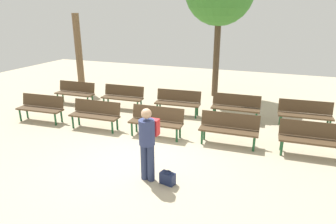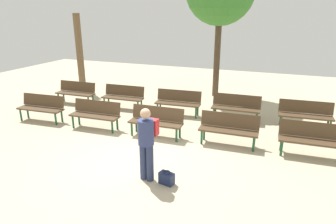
# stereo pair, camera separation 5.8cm
# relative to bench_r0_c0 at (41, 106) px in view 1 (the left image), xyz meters

# --- Properties ---
(ground_plane) EXTENTS (25.45, 25.45, 0.00)m
(ground_plane) POSITION_rel_bench_r0_c0_xyz_m (4.23, -1.36, -0.50)
(ground_plane) COLOR #BCAD8E
(bench_r0_c0) EXTENTS (1.63, 0.58, 0.87)m
(bench_r0_c0) POSITION_rel_bench_r0_c0_xyz_m (0.00, 0.00, 0.00)
(bench_r0_c0) COLOR #4C3823
(bench_r0_c0) RESTS_ON ground_plane
(bench_r0_c1) EXTENTS (1.62, 0.55, 0.87)m
(bench_r0_c1) POSITION_rel_bench_r0_c0_xyz_m (2.09, 0.07, 0.00)
(bench_r0_c1) COLOR #4C3823
(bench_r0_c1) RESTS_ON ground_plane
(bench_r0_c2) EXTENTS (1.61, 0.53, 0.87)m
(bench_r0_c2) POSITION_rel_bench_r0_c0_xyz_m (4.12, 0.19, 0.00)
(bench_r0_c2) COLOR #4C3823
(bench_r0_c2) RESTS_ON ground_plane
(bench_r0_c3) EXTENTS (1.61, 0.53, 0.87)m
(bench_r0_c3) POSITION_rel_bench_r0_c0_xyz_m (6.22, 0.36, 0.00)
(bench_r0_c3) COLOR #4C3823
(bench_r0_c3) RESTS_ON ground_plane
(bench_r0_c4) EXTENTS (1.62, 0.56, 0.87)m
(bench_r0_c4) POSITION_rel_bench_r0_c0_xyz_m (8.31, 0.42, 0.00)
(bench_r0_c4) COLOR #4C3823
(bench_r0_c4) RESTS_ON ground_plane
(bench_r1_c0) EXTENTS (1.62, 0.53, 0.87)m
(bench_r1_c0) POSITION_rel_bench_r0_c0_xyz_m (-0.16, 2.04, 0.00)
(bench_r1_c0) COLOR #4C3823
(bench_r1_c0) RESTS_ON ground_plane
(bench_r1_c1) EXTENTS (1.62, 0.55, 0.87)m
(bench_r1_c1) POSITION_rel_bench_r0_c0_xyz_m (1.91, 2.17, 0.00)
(bench_r1_c1) COLOR #4C3823
(bench_r1_c1) RESTS_ON ground_plane
(bench_r1_c2) EXTENTS (1.63, 0.60, 0.87)m
(bench_r1_c2) POSITION_rel_bench_r0_c0_xyz_m (4.09, 2.24, 0.00)
(bench_r1_c2) COLOR #4C3823
(bench_r1_c2) RESTS_ON ground_plane
(bench_r1_c3) EXTENTS (1.62, 0.53, 0.87)m
(bench_r1_c3) POSITION_rel_bench_r0_c0_xyz_m (6.10, 2.39, 0.00)
(bench_r1_c3) COLOR #4C3823
(bench_r1_c3) RESTS_ON ground_plane
(bench_r1_c4) EXTENTS (1.63, 0.59, 0.87)m
(bench_r1_c4) POSITION_rel_bench_r0_c0_xyz_m (8.24, 2.43, 0.00)
(bench_r1_c4) COLOR #4C3823
(bench_r1_c4) RESTS_ON ground_plane
(tree_1) EXTENTS (0.31, 0.31, 3.46)m
(tree_1) POSITION_rel_bench_r0_c0_xyz_m (-1.33, 4.01, 1.23)
(tree_1) COLOR brown
(tree_1) RESTS_ON ground_plane
(visitor_with_backpack) EXTENTS (0.36, 0.54, 1.65)m
(visitor_with_backpack) POSITION_rel_bench_r0_c0_xyz_m (4.89, -2.08, 0.43)
(visitor_with_backpack) COLOR navy
(visitor_with_backpack) RESTS_ON ground_plane
(handbag) EXTENTS (0.35, 0.25, 0.29)m
(handbag) POSITION_rel_bench_r0_c0_xyz_m (5.36, -2.13, -0.37)
(handbag) COLOR #192347
(handbag) RESTS_ON ground_plane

